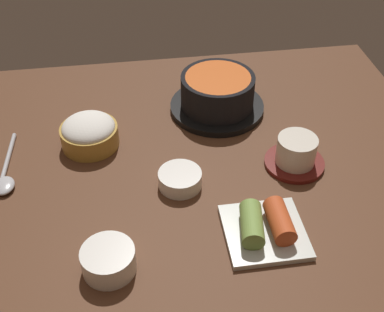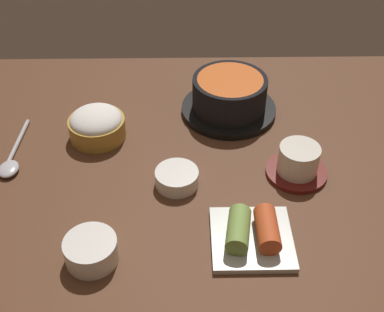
# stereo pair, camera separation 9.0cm
# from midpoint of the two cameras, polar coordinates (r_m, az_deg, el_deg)

# --- Properties ---
(dining_table) EXTENTS (1.00, 0.76, 0.02)m
(dining_table) POSITION_cam_midpoint_polar(r_m,az_deg,el_deg) (0.94, -4.13, -1.31)
(dining_table) COLOR #56331E
(dining_table) RESTS_ON ground
(stone_pot) EXTENTS (0.19, 0.19, 0.08)m
(stone_pot) POSITION_cam_midpoint_polar(r_m,az_deg,el_deg) (1.04, 0.41, 6.91)
(stone_pot) COLOR black
(stone_pot) RESTS_ON dining_table
(rice_bowl) EXTENTS (0.11, 0.11, 0.06)m
(rice_bowl) POSITION_cam_midpoint_polar(r_m,az_deg,el_deg) (0.98, -14.12, 2.50)
(rice_bowl) COLOR #B78C38
(rice_bowl) RESTS_ON dining_table
(tea_cup_with_saucer) EXTENTS (0.11, 0.11, 0.06)m
(tea_cup_with_saucer) POSITION_cam_midpoint_polar(r_m,az_deg,el_deg) (0.92, 8.93, 0.20)
(tea_cup_with_saucer) COLOR maroon
(tea_cup_with_saucer) RESTS_ON dining_table
(banchan_cup_center) EXTENTS (0.08, 0.08, 0.03)m
(banchan_cup_center) POSITION_cam_midpoint_polar(r_m,az_deg,el_deg) (0.87, -4.30, -2.70)
(banchan_cup_center) COLOR white
(banchan_cup_center) RESTS_ON dining_table
(kimchi_plate) EXTENTS (0.13, 0.13, 0.05)m
(kimchi_plate) POSITION_cam_midpoint_polar(r_m,az_deg,el_deg) (0.80, 5.06, -8.12)
(kimchi_plate) COLOR silver
(kimchi_plate) RESTS_ON dining_table
(side_bowl_near) EXTENTS (0.08, 0.08, 0.04)m
(side_bowl_near) POSITION_cam_midpoint_polar(r_m,az_deg,el_deg) (0.77, -12.81, -11.51)
(side_bowl_near) COLOR white
(side_bowl_near) RESTS_ON dining_table
(spoon) EXTENTS (0.04, 0.17, 0.01)m
(spoon) POSITION_cam_midpoint_polar(r_m,az_deg,el_deg) (0.96, -22.87, -2.34)
(spoon) COLOR #B7B7BC
(spoon) RESTS_ON dining_table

